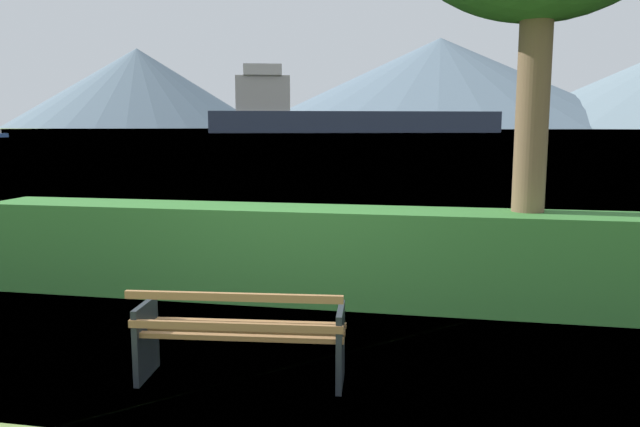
% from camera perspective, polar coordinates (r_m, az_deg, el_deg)
% --- Properties ---
extents(ground_plane, '(1400.00, 1400.00, 0.00)m').
position_cam_1_polar(ground_plane, '(5.63, -7.20, -15.05)').
color(ground_plane, olive).
extents(water_surface, '(620.00, 620.00, 0.00)m').
position_cam_1_polar(water_surface, '(313.80, 10.81, 7.63)').
color(water_surface, '#6B8EA3').
rests_on(water_surface, ground_plane).
extents(park_bench, '(1.85, 0.75, 0.87)m').
position_cam_1_polar(park_bench, '(5.42, -7.42, -11.12)').
color(park_bench, olive).
rests_on(park_bench, ground_plane).
extents(hedge_row, '(8.55, 0.87, 1.19)m').
position_cam_1_polar(hedge_row, '(7.82, -1.40, -3.78)').
color(hedge_row, '#387A33').
rests_on(hedge_row, ground_plane).
extents(cargo_ship_large, '(93.25, 41.41, 21.00)m').
position_cam_1_polar(cargo_ship_large, '(200.03, 1.20, 9.22)').
color(cargo_ship_large, '#2D384C').
rests_on(cargo_ship_large, water_surface).
extents(distant_hills, '(854.17, 381.44, 84.53)m').
position_cam_1_polar(distant_hills, '(589.69, 15.52, 11.70)').
color(distant_hills, slate).
rests_on(distant_hills, ground_plane).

